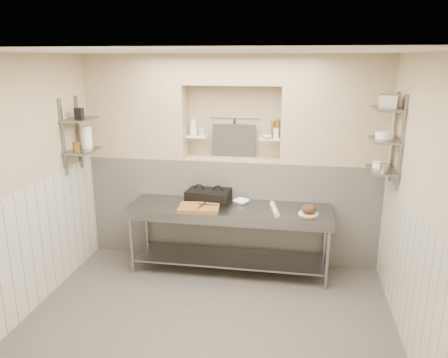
% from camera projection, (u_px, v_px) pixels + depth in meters
% --- Properties ---
extents(floor, '(4.00, 3.90, 0.10)m').
position_uv_depth(floor, '(208.00, 325.00, 4.73)').
color(floor, '#4D4944').
rests_on(floor, ground).
extents(ceiling, '(4.00, 3.90, 0.10)m').
position_uv_depth(ceiling, '(205.00, 46.00, 3.95)').
color(ceiling, silver).
rests_on(ceiling, ground).
extents(wall_left, '(0.10, 3.90, 2.80)m').
position_uv_depth(wall_left, '(19.00, 188.00, 4.67)').
color(wall_left, tan).
rests_on(wall_left, ground).
extents(wall_right, '(0.10, 3.90, 2.80)m').
position_uv_depth(wall_right, '(425.00, 210.00, 4.01)').
color(wall_right, tan).
rests_on(wall_right, ground).
extents(wall_back, '(4.00, 0.10, 2.80)m').
position_uv_depth(wall_back, '(235.00, 155.00, 6.24)').
color(wall_back, tan).
rests_on(wall_back, ground).
extents(wall_front, '(4.00, 0.10, 2.80)m').
position_uv_depth(wall_front, '(134.00, 308.00, 2.44)').
color(wall_front, tan).
rests_on(wall_front, ground).
extents(backwall_lower, '(4.00, 0.40, 1.40)m').
position_uv_depth(backwall_lower, '(232.00, 207.00, 6.19)').
color(backwall_lower, silver).
rests_on(backwall_lower, floor).
extents(alcove_sill, '(1.30, 0.40, 0.02)m').
position_uv_depth(alcove_sill, '(233.00, 158.00, 6.00)').
color(alcove_sill, tan).
rests_on(alcove_sill, backwall_lower).
extents(backwall_pillar_left, '(1.35, 0.40, 1.40)m').
position_uv_depth(backwall_pillar_left, '(138.00, 106.00, 6.02)').
color(backwall_pillar_left, tan).
rests_on(backwall_pillar_left, backwall_lower).
extents(backwall_pillar_right, '(1.35, 0.40, 1.40)m').
position_uv_depth(backwall_pillar_right, '(335.00, 110.00, 5.60)').
color(backwall_pillar_right, tan).
rests_on(backwall_pillar_right, backwall_lower).
extents(backwall_header, '(1.30, 0.40, 0.40)m').
position_uv_depth(backwall_header, '(233.00, 69.00, 5.68)').
color(backwall_header, tan).
rests_on(backwall_header, backwall_lower).
extents(wainscot_left, '(0.02, 3.90, 1.40)m').
position_uv_depth(wainscot_left, '(32.00, 249.00, 4.84)').
color(wainscot_left, silver).
rests_on(wainscot_left, floor).
extents(wainscot_right, '(0.02, 3.90, 1.40)m').
position_uv_depth(wainscot_right, '(409.00, 278.00, 4.21)').
color(wainscot_right, silver).
rests_on(wainscot_right, floor).
extents(alcove_shelf_left, '(0.28, 0.16, 0.02)m').
position_uv_depth(alcove_shelf_left, '(197.00, 136.00, 6.00)').
color(alcove_shelf_left, white).
rests_on(alcove_shelf_left, backwall_lower).
extents(alcove_shelf_right, '(0.28, 0.16, 0.02)m').
position_uv_depth(alcove_shelf_right, '(270.00, 139.00, 5.84)').
color(alcove_shelf_right, white).
rests_on(alcove_shelf_right, backwall_lower).
extents(utensil_rail, '(0.70, 0.02, 0.02)m').
position_uv_depth(utensil_rail, '(235.00, 117.00, 6.01)').
color(utensil_rail, gray).
rests_on(utensil_rail, wall_back).
extents(hanging_steel, '(0.02, 0.02, 0.30)m').
position_uv_depth(hanging_steel, '(234.00, 130.00, 6.04)').
color(hanging_steel, black).
rests_on(hanging_steel, utensil_rail).
extents(splash_panel, '(0.60, 0.08, 0.45)m').
position_uv_depth(splash_panel, '(234.00, 141.00, 6.03)').
color(splash_panel, '#383330').
rests_on(splash_panel, alcove_sill).
extents(shelf_rail_left_a, '(0.03, 0.03, 0.95)m').
position_uv_depth(shelf_rail_left_a, '(79.00, 132.00, 5.73)').
color(shelf_rail_left_a, slate).
rests_on(shelf_rail_left_a, wall_left).
extents(shelf_rail_left_b, '(0.03, 0.03, 0.95)m').
position_uv_depth(shelf_rail_left_b, '(63.00, 138.00, 5.35)').
color(shelf_rail_left_b, slate).
rests_on(shelf_rail_left_b, wall_left).
extents(wall_shelf_left_lower, '(0.30, 0.50, 0.02)m').
position_uv_depth(wall_shelf_left_lower, '(82.00, 151.00, 5.58)').
color(wall_shelf_left_lower, slate).
rests_on(wall_shelf_left_lower, wall_left).
extents(wall_shelf_left_upper, '(0.30, 0.50, 0.03)m').
position_uv_depth(wall_shelf_left_upper, '(80.00, 119.00, 5.47)').
color(wall_shelf_left_upper, slate).
rests_on(wall_shelf_left_upper, wall_left).
extents(shelf_rail_right_a, '(0.03, 0.03, 1.05)m').
position_uv_depth(shelf_rail_right_a, '(394.00, 137.00, 5.09)').
color(shelf_rail_right_a, slate).
rests_on(shelf_rail_right_a, wall_right).
extents(shelf_rail_right_b, '(0.03, 0.03, 1.05)m').
position_uv_depth(shelf_rail_right_b, '(401.00, 144.00, 4.71)').
color(shelf_rail_right_b, slate).
rests_on(shelf_rail_right_b, wall_right).
extents(wall_shelf_right_lower, '(0.30, 0.50, 0.02)m').
position_uv_depth(wall_shelf_right_lower, '(382.00, 170.00, 5.01)').
color(wall_shelf_right_lower, slate).
rests_on(wall_shelf_right_lower, wall_right).
extents(wall_shelf_right_mid, '(0.30, 0.50, 0.02)m').
position_uv_depth(wall_shelf_right_mid, '(385.00, 140.00, 4.92)').
color(wall_shelf_right_mid, slate).
rests_on(wall_shelf_right_mid, wall_right).
extents(wall_shelf_right_upper, '(0.30, 0.50, 0.03)m').
position_uv_depth(wall_shelf_right_upper, '(388.00, 109.00, 4.82)').
color(wall_shelf_right_upper, slate).
rests_on(wall_shelf_right_upper, wall_right).
extents(prep_table, '(2.60, 0.70, 0.90)m').
position_uv_depth(prep_table, '(229.00, 226.00, 5.66)').
color(prep_table, gray).
rests_on(prep_table, floor).
extents(panini_press, '(0.59, 0.46, 0.15)m').
position_uv_depth(panini_press, '(209.00, 195.00, 5.82)').
color(panini_press, black).
rests_on(panini_press, prep_table).
extents(cutting_board, '(0.53, 0.40, 0.05)m').
position_uv_depth(cutting_board, '(199.00, 208.00, 5.49)').
color(cutting_board, brown).
rests_on(cutting_board, prep_table).
extents(knife_blade, '(0.26, 0.04, 0.01)m').
position_uv_depth(knife_blade, '(208.00, 205.00, 5.53)').
color(knife_blade, gray).
rests_on(knife_blade, cutting_board).
extents(tongs, '(0.07, 0.23, 0.02)m').
position_uv_depth(tongs, '(202.00, 206.00, 5.47)').
color(tongs, gray).
rests_on(tongs, cutting_board).
extents(mixing_bowl, '(0.26, 0.26, 0.05)m').
position_uv_depth(mixing_bowl, '(241.00, 202.00, 5.71)').
color(mixing_bowl, white).
rests_on(mixing_bowl, prep_table).
extents(rolling_pin, '(0.15, 0.45, 0.07)m').
position_uv_depth(rolling_pin, '(274.00, 209.00, 5.42)').
color(rolling_pin, beige).
rests_on(rolling_pin, prep_table).
extents(bread_board, '(0.25, 0.25, 0.01)m').
position_uv_depth(bread_board, '(308.00, 214.00, 5.33)').
color(bread_board, beige).
rests_on(bread_board, prep_table).
extents(bread_loaf, '(0.18, 0.18, 0.11)m').
position_uv_depth(bread_loaf, '(309.00, 209.00, 5.31)').
color(bread_loaf, '#4C2D19').
rests_on(bread_loaf, bread_board).
extents(bottle_soap, '(0.11, 0.12, 0.26)m').
position_uv_depth(bottle_soap, '(193.00, 126.00, 5.96)').
color(bottle_soap, white).
rests_on(bottle_soap, alcove_shelf_left).
extents(jar_alcove, '(0.07, 0.07, 0.11)m').
position_uv_depth(jar_alcove, '(202.00, 132.00, 5.99)').
color(jar_alcove, tan).
rests_on(jar_alcove, alcove_shelf_left).
extents(bowl_alcove, '(0.16, 0.16, 0.04)m').
position_uv_depth(bowl_alcove, '(267.00, 137.00, 5.78)').
color(bowl_alcove, white).
rests_on(bowl_alcove, alcove_shelf_right).
extents(condiment_a, '(0.07, 0.07, 0.25)m').
position_uv_depth(condiment_a, '(278.00, 129.00, 5.79)').
color(condiment_a, brown).
rests_on(condiment_a, alcove_shelf_right).
extents(condiment_b, '(0.05, 0.05, 0.22)m').
position_uv_depth(condiment_b, '(273.00, 129.00, 5.83)').
color(condiment_b, brown).
rests_on(condiment_b, alcove_shelf_right).
extents(condiment_c, '(0.08, 0.08, 0.13)m').
position_uv_depth(condiment_c, '(276.00, 133.00, 5.79)').
color(condiment_c, white).
rests_on(condiment_c, alcove_shelf_right).
extents(jug_left, '(0.14, 0.14, 0.28)m').
position_uv_depth(jug_left, '(86.00, 137.00, 5.66)').
color(jug_left, white).
rests_on(jug_left, wall_shelf_left_lower).
extents(jar_left, '(0.09, 0.09, 0.13)m').
position_uv_depth(jar_left, '(76.00, 147.00, 5.41)').
color(jar_left, brown).
rests_on(jar_left, wall_shelf_left_lower).
extents(box_left_upper, '(0.10, 0.10, 0.13)m').
position_uv_depth(box_left_upper, '(79.00, 113.00, 5.45)').
color(box_left_upper, black).
rests_on(box_left_upper, wall_shelf_left_upper).
extents(bowl_right, '(0.19, 0.19, 0.06)m').
position_uv_depth(bowl_right, '(381.00, 165.00, 5.08)').
color(bowl_right, white).
rests_on(bowl_right, wall_shelf_right_lower).
extents(canister_right, '(0.10, 0.10, 0.10)m').
position_uv_depth(canister_right, '(384.00, 168.00, 4.87)').
color(canister_right, gray).
rests_on(canister_right, wall_shelf_right_lower).
extents(bowl_right_mid, '(0.20, 0.20, 0.07)m').
position_uv_depth(bowl_right_mid, '(385.00, 135.00, 4.95)').
color(bowl_right_mid, white).
rests_on(bowl_right_mid, wall_shelf_right_mid).
extents(basket_right, '(0.24, 0.27, 0.14)m').
position_uv_depth(basket_right, '(389.00, 101.00, 4.78)').
color(basket_right, gray).
rests_on(basket_right, wall_shelf_right_upper).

